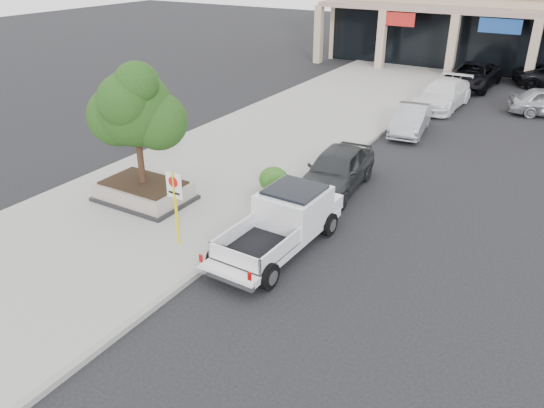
{
  "coord_description": "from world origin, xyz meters",
  "views": [
    {
      "loc": [
        6.54,
        -10.52,
        8.17
      ],
      "look_at": [
        -0.72,
        1.5,
        1.31
      ],
      "focal_mm": 35.0,
      "sensor_mm": 36.0,
      "label": 1
    }
  ],
  "objects_px": {
    "planter_tree": "(141,108)",
    "no_parking_sign": "(175,199)",
    "curb_car_d": "(473,76)",
    "curb_car_c": "(443,94)",
    "pickup_truck": "(277,226)",
    "curb_car_b": "(411,120)",
    "curb_car_a": "(336,170)",
    "planter": "(144,191)"
  },
  "relations": [
    {
      "from": "planter_tree",
      "to": "no_parking_sign",
      "type": "bearing_deg",
      "value": -33.49
    },
    {
      "from": "curb_car_d",
      "to": "curb_car_c",
      "type": "bearing_deg",
      "value": -91.08
    },
    {
      "from": "curb_car_c",
      "to": "curb_car_d",
      "type": "bearing_deg",
      "value": 88.81
    },
    {
      "from": "planter_tree",
      "to": "curb_car_d",
      "type": "relative_size",
      "value": 0.72
    },
    {
      "from": "pickup_truck",
      "to": "curb_car_b",
      "type": "bearing_deg",
      "value": 92.28
    },
    {
      "from": "planter_tree",
      "to": "curb_car_b",
      "type": "xyz_separation_m",
      "value": [
        5.34,
        12.3,
        -2.75
      ]
    },
    {
      "from": "curb_car_a",
      "to": "curb_car_b",
      "type": "distance_m",
      "value": 7.88
    },
    {
      "from": "planter",
      "to": "no_parking_sign",
      "type": "relative_size",
      "value": 1.39
    },
    {
      "from": "pickup_truck",
      "to": "curb_car_a",
      "type": "xyz_separation_m",
      "value": [
        -0.39,
        4.93,
        -0.05
      ]
    },
    {
      "from": "no_parking_sign",
      "to": "pickup_truck",
      "type": "relative_size",
      "value": 0.43
    },
    {
      "from": "planter",
      "to": "planter_tree",
      "type": "bearing_deg",
      "value": 48.97
    },
    {
      "from": "pickup_truck",
      "to": "curb_car_c",
      "type": "bearing_deg",
      "value": 91.76
    },
    {
      "from": "no_parking_sign",
      "to": "curb_car_d",
      "type": "xyz_separation_m",
      "value": [
        2.95,
        25.1,
        -0.86
      ]
    },
    {
      "from": "curb_car_c",
      "to": "pickup_truck",
      "type": "bearing_deg",
      "value": -87.32
    },
    {
      "from": "pickup_truck",
      "to": "curb_car_c",
      "type": "height_order",
      "value": "pickup_truck"
    },
    {
      "from": "planter",
      "to": "pickup_truck",
      "type": "distance_m",
      "value": 5.61
    },
    {
      "from": "planter_tree",
      "to": "no_parking_sign",
      "type": "relative_size",
      "value": 1.74
    },
    {
      "from": "no_parking_sign",
      "to": "curb_car_c",
      "type": "bearing_deg",
      "value": 82.47
    },
    {
      "from": "no_parking_sign",
      "to": "curb_car_d",
      "type": "distance_m",
      "value": 25.28
    },
    {
      "from": "no_parking_sign",
      "to": "curb_car_c",
      "type": "height_order",
      "value": "no_parking_sign"
    },
    {
      "from": "no_parking_sign",
      "to": "curb_car_c",
      "type": "xyz_separation_m",
      "value": [
        2.57,
        19.48,
        -0.88
      ]
    },
    {
      "from": "planter",
      "to": "curb_car_c",
      "type": "distance_m",
      "value": 18.59
    },
    {
      "from": "no_parking_sign",
      "to": "curb_car_c",
      "type": "distance_m",
      "value": 19.67
    },
    {
      "from": "pickup_truck",
      "to": "planter_tree",
      "type": "bearing_deg",
      "value": 176.51
    },
    {
      "from": "planter",
      "to": "planter_tree",
      "type": "height_order",
      "value": "planter_tree"
    },
    {
      "from": "curb_car_a",
      "to": "curb_car_c",
      "type": "bearing_deg",
      "value": 84.12
    },
    {
      "from": "curb_car_a",
      "to": "curb_car_d",
      "type": "xyz_separation_m",
      "value": [
        0.76,
        18.77,
        -0.0
      ]
    },
    {
      "from": "curb_car_b",
      "to": "planter",
      "type": "bearing_deg",
      "value": -121.06
    },
    {
      "from": "planter_tree",
      "to": "no_parking_sign",
      "type": "distance_m",
      "value": 3.88
    },
    {
      "from": "pickup_truck",
      "to": "curb_car_c",
      "type": "xyz_separation_m",
      "value": [
        -0.0,
        18.08,
        -0.08
      ]
    },
    {
      "from": "curb_car_b",
      "to": "curb_car_c",
      "type": "height_order",
      "value": "curb_car_c"
    },
    {
      "from": "curb_car_a",
      "to": "curb_car_c",
      "type": "height_order",
      "value": "curb_car_a"
    },
    {
      "from": "pickup_truck",
      "to": "curb_car_c",
      "type": "distance_m",
      "value": 18.08
    },
    {
      "from": "planter_tree",
      "to": "curb_car_b",
      "type": "distance_m",
      "value": 13.68
    },
    {
      "from": "planter",
      "to": "curb_car_a",
      "type": "distance_m",
      "value": 6.94
    },
    {
      "from": "planter",
      "to": "pickup_truck",
      "type": "relative_size",
      "value": 0.6
    },
    {
      "from": "no_parking_sign",
      "to": "curb_car_b",
      "type": "xyz_separation_m",
      "value": [
        2.46,
        14.2,
        -0.97
      ]
    },
    {
      "from": "curb_car_b",
      "to": "curb_car_a",
      "type": "bearing_deg",
      "value": -99.31
    },
    {
      "from": "planter_tree",
      "to": "curb_car_c",
      "type": "distance_m",
      "value": 18.59
    },
    {
      "from": "planter",
      "to": "curb_car_d",
      "type": "relative_size",
      "value": 0.57
    },
    {
      "from": "planter_tree",
      "to": "curb_car_d",
      "type": "xyz_separation_m",
      "value": [
        5.83,
        23.19,
        -2.64
      ]
    },
    {
      "from": "curb_car_c",
      "to": "curb_car_b",
      "type": "bearing_deg",
      "value": -88.57
    }
  ]
}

